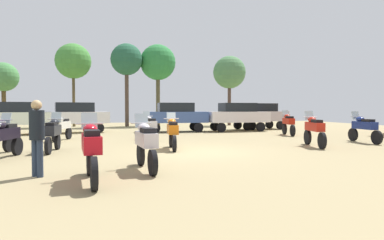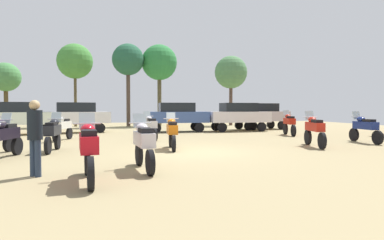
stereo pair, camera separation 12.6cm
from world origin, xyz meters
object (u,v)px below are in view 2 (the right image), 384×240
motorcycle_11 (365,127)px  person_1 (35,132)px  car_3 (14,116)px  motorcycle_9 (172,131)px  car_6 (76,115)px  motorcycle_1 (53,133)px  motorcycle_2 (88,148)px  tree_5 (75,62)px  motorcycle_10 (150,126)px  motorcycle_4 (63,127)px  tree_2 (159,63)px  car_5 (238,115)px  tree_1 (231,73)px  car_1 (177,115)px  motorcycle_8 (314,129)px  tree_7 (128,61)px  motorcycle_7 (289,123)px  motorcycle_12 (4,136)px  motorcycle_6 (144,143)px  car_2 (260,114)px  tree_3 (6,78)px

motorcycle_11 → person_1: size_ratio=1.26×
car_3 → motorcycle_9: bearing=-145.3°
motorcycle_11 → car_6: bearing=150.0°
motorcycle_1 → motorcycle_2: bearing=-70.0°
motorcycle_9 → tree_5: size_ratio=0.28×
motorcycle_10 → motorcycle_4: bearing=162.1°
motorcycle_10 → tree_2: bearing=70.9°
person_1 → car_5: bearing=-88.8°
tree_5 → car_6: bearing=-82.9°
motorcycle_9 → person_1: (-3.98, -4.34, 0.35)m
tree_1 → motorcycle_4: bearing=-137.5°
motorcycle_1 → motorcycle_4: motorcycle_1 is taller
person_1 → tree_2: tree_2 is taller
car_1 → tree_2: 9.35m
motorcycle_8 → car_6: 15.11m
motorcycle_10 → motorcycle_11: bearing=-30.4°
motorcycle_1 → motorcycle_9: 4.45m
motorcycle_10 → motorcycle_9: bearing=-93.2°
motorcycle_2 → tree_1: tree_1 is taller
motorcycle_8 → person_1: bearing=-145.4°
motorcycle_9 → tree_7: tree_7 is taller
motorcycle_7 → car_5: car_5 is taller
motorcycle_12 → tree_7: (4.46, 18.14, 5.18)m
motorcycle_6 → motorcycle_8: 8.22m
car_5 → tree_2: bearing=27.3°
motorcycle_9 → tree_7: bearing=98.6°
car_2 → car_5: (-2.34, -1.42, 0.00)m
motorcycle_8 → tree_2: bearing=116.8°
motorcycle_7 → tree_7: bearing=139.2°
motorcycle_2 → motorcycle_9: bearing=55.1°
motorcycle_8 → car_6: bearing=149.2°
motorcycle_2 → car_5: bearing=50.4°
motorcycle_8 → car_3: (-14.27, 9.62, 0.43)m
car_2 → car_6: (-13.42, -0.42, 0.00)m
car_1 → tree_1: 10.50m
car_1 → person_1: car_1 is taller
motorcycle_10 → motorcycle_12: 7.28m
car_1 → tree_5: bearing=44.1°
motorcycle_7 → motorcycle_9: bearing=-135.9°
tree_3 → car_1: bearing=-32.5°
motorcycle_1 → tree_3: size_ratio=0.38×
motorcycle_9 → tree_2: size_ratio=0.28×
motorcycle_9 → car_3: car_3 is taller
car_1 → tree_7: tree_7 is taller
motorcycle_8 → motorcycle_10: 7.85m
tree_3 → car_6: bearing=-50.0°
car_1 → motorcycle_1: bearing=146.9°
motorcycle_10 → motorcycle_11: motorcycle_11 is taller
motorcycle_11 → tree_7: 20.26m
motorcycle_8 → car_1: bearing=125.9°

